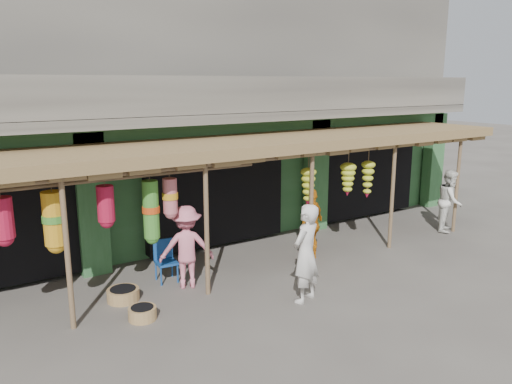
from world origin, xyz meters
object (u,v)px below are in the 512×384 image
person_vendor (311,224)px  person_shopper (186,247)px  person_right (450,201)px  blue_chair (165,258)px  person_front (306,253)px

person_vendor → person_shopper: size_ratio=1.01×
person_right → blue_chair: bearing=141.6°
person_front → person_shopper: (-1.54, 1.79, -0.10)m
person_front → person_shopper: 2.36m
person_vendor → person_shopper: 3.06m
person_vendor → blue_chair: bearing=-35.6°
blue_chair → person_shopper: 0.69m
person_shopper → person_right: bearing=-160.8°
person_front → person_right: 6.21m
person_front → person_shopper: size_ratio=1.12×
person_front → person_right: person_front is taller
person_front → person_vendor: bearing=-152.8°
person_right → person_shopper: bearing=145.5°
blue_chair → person_shopper: (0.23, -0.55, 0.35)m
person_right → person_vendor: (-4.55, 0.32, -0.01)m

